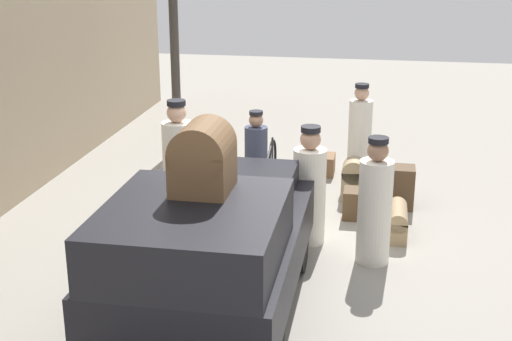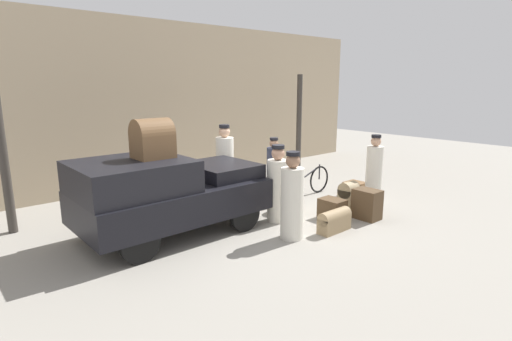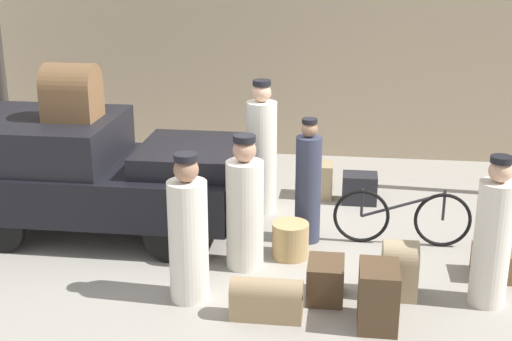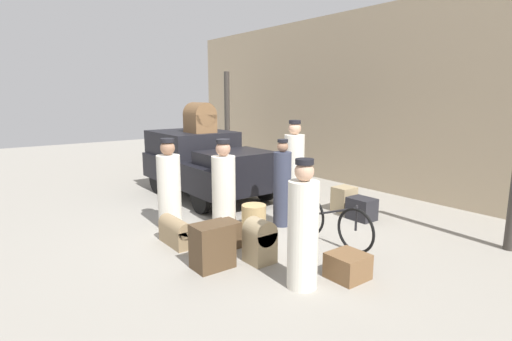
# 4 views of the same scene
# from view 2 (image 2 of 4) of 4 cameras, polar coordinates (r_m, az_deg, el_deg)

# --- Properties ---
(ground_plane) EXTENTS (30.00, 30.00, 0.00)m
(ground_plane) POSITION_cam_2_polar(r_m,az_deg,el_deg) (8.69, -0.12, -6.53)
(ground_plane) COLOR gray
(station_building_facade) EXTENTS (16.00, 0.15, 4.50)m
(station_building_facade) POSITION_cam_2_polar(r_m,az_deg,el_deg) (11.62, -13.65, 9.25)
(station_building_facade) COLOR tan
(station_building_facade) RESTS_ON ground
(canopy_pillar_left) EXTENTS (0.17, 0.17, 3.08)m
(canopy_pillar_left) POSITION_cam_2_polar(r_m,az_deg,el_deg) (8.75, -32.45, 2.04)
(canopy_pillar_left) COLOR #38332D
(canopy_pillar_left) RESTS_ON ground
(canopy_pillar_right) EXTENTS (0.17, 0.17, 3.08)m
(canopy_pillar_right) POSITION_cam_2_polar(r_m,az_deg,el_deg) (12.71, 6.15, 6.55)
(canopy_pillar_right) COLOR #38332D
(canopy_pillar_right) RESTS_ON ground
(truck) EXTENTS (3.49, 1.83, 1.51)m
(truck) POSITION_cam_2_polar(r_m,az_deg,el_deg) (7.63, -12.79, -2.98)
(truck) COLOR black
(truck) RESTS_ON ground
(bicycle) EXTENTS (1.71, 0.04, 0.75)m
(bicycle) POSITION_cam_2_polar(r_m,az_deg,el_deg) (10.19, 7.20, -1.64)
(bicycle) COLOR black
(bicycle) RESTS_ON ground
(wicker_basket) EXTENTS (0.44, 0.44, 0.44)m
(wicker_basket) POSITION_cam_2_polar(r_m,az_deg,el_deg) (8.92, 4.02, -4.59)
(wicker_basket) COLOR tan
(wicker_basket) RESTS_ON ground
(conductor_in_dark_uniform) EXTENTS (0.44, 0.44, 1.60)m
(conductor_in_dark_uniform) POSITION_cam_2_polar(r_m,az_deg,el_deg) (8.22, 3.12, -2.42)
(conductor_in_dark_uniform) COLOR silver
(conductor_in_dark_uniform) RESTS_ON ground
(porter_with_bicycle) EXTENTS (0.42, 0.42, 1.87)m
(porter_with_bicycle) POSITION_cam_2_polar(r_m,az_deg,el_deg) (9.48, -4.45, 0.42)
(porter_with_bicycle) COLOR silver
(porter_with_bicycle) RESTS_ON ground
(porter_lifting_near_truck) EXTENTS (0.42, 0.42, 1.63)m
(porter_lifting_near_truck) POSITION_cam_2_polar(r_m,az_deg,el_deg) (7.31, 5.18, -4.21)
(porter_lifting_near_truck) COLOR silver
(porter_lifting_near_truck) RESTS_ON ground
(porter_carrying_trunk) EXTENTS (0.32, 0.32, 1.60)m
(porter_carrying_trunk) POSITION_cam_2_polar(r_m,az_deg,el_deg) (9.26, 2.53, -0.60)
(porter_carrying_trunk) COLOR #33384C
(porter_carrying_trunk) RESTS_ON ground
(porter_standing_middle) EXTENTS (0.38, 0.38, 1.63)m
(porter_standing_middle) POSITION_cam_2_polar(r_m,az_deg,el_deg) (9.92, 16.51, -0.19)
(porter_standing_middle) COLOR silver
(porter_standing_middle) RESTS_ON ground
(trunk_wicker_pale) EXTENTS (0.39, 0.52, 0.42)m
(trunk_wicker_pale) POSITION_cam_2_polar(r_m,az_deg,el_deg) (8.64, 10.83, -5.39)
(trunk_wicker_pale) COLOR #4C3823
(trunk_wicker_pale) RESTS_ON ground
(suitcase_small_leather) EXTENTS (0.39, 0.54, 0.64)m
(suitcase_small_leather) POSITION_cam_2_polar(r_m,az_deg,el_deg) (8.76, 15.56, -4.66)
(suitcase_small_leather) COLOR #4C3823
(suitcase_small_leather) RESTS_ON ground
(trunk_large_brown) EXTENTS (0.50, 0.39, 0.43)m
(trunk_large_brown) POSITION_cam_2_polar(r_m,az_deg,el_deg) (10.87, -0.25, -1.47)
(trunk_large_brown) COLOR #232328
(trunk_large_brown) RESTS_ON ground
(suitcase_black_upright) EXTENTS (0.46, 0.47, 0.34)m
(suitcase_black_upright) POSITION_cam_2_polar(r_m,az_deg,el_deg) (10.56, 13.94, -2.52)
(suitcase_black_upright) COLOR brown
(suitcase_black_upright) RESTS_ON ground
(suitcase_tan_flat) EXTENTS (0.38, 0.36, 0.64)m
(suitcase_tan_flat) POSITION_cam_2_polar(r_m,az_deg,el_deg) (9.30, 13.10, -3.44)
(suitcase_tan_flat) COLOR #9E8966
(suitcase_tan_flat) RESTS_ON ground
(trunk_umber_medium) EXTENTS (0.37, 0.42, 0.52)m
(trunk_umber_medium) POSITION_cam_2_polar(r_m,az_deg,el_deg) (10.62, -3.23, -1.58)
(trunk_umber_medium) COLOR #9E8966
(trunk_umber_medium) RESTS_ON ground
(trunk_barrel_dark) EXTENTS (0.74, 0.27, 0.44)m
(trunk_barrel_dark) POSITION_cam_2_polar(r_m,az_deg,el_deg) (7.91, 11.14, -7.00)
(trunk_barrel_dark) COLOR #937A56
(trunk_barrel_dark) RESTS_ON ground
(trunk_on_truck_roof) EXTENTS (0.65, 0.56, 0.71)m
(trunk_on_truck_roof) POSITION_cam_2_polar(r_m,az_deg,el_deg) (7.34, -14.58, 4.34)
(trunk_on_truck_roof) COLOR brown
(trunk_on_truck_roof) RESTS_ON truck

